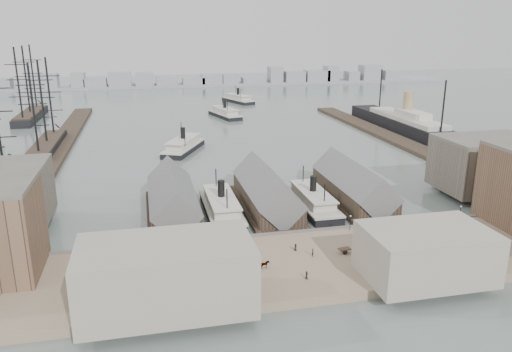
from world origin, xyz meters
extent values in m
plane|color=#576561|center=(0.00, 0.00, 0.00)|extent=(900.00, 900.00, 0.00)
cube|color=#826D57|center=(0.00, -20.00, 1.00)|extent=(180.00, 30.00, 2.00)
cube|color=#59544C|center=(0.00, -5.20, 1.15)|extent=(180.00, 1.20, 2.30)
cube|color=#2D231C|center=(-68.00, 100.00, 0.80)|extent=(10.00, 220.00, 1.60)
cube|color=#2D231C|center=(78.00, 90.00, 0.80)|extent=(10.00, 180.00, 1.60)
cube|color=#2D231C|center=(-26.00, 16.00, 0.60)|extent=(14.00, 42.00, 1.20)
cube|color=#2D231C|center=(-26.00, 17.00, 3.70)|extent=(12.00, 36.00, 5.00)
cube|color=#59595B|center=(-26.00, 17.00, 6.30)|extent=(12.60, 37.00, 12.60)
cube|color=#2D231C|center=(0.00, 16.00, 0.60)|extent=(14.00, 42.00, 1.20)
cube|color=#2D231C|center=(0.00, 17.00, 3.70)|extent=(12.00, 36.00, 5.00)
cube|color=#59595B|center=(0.00, 17.00, 6.30)|extent=(12.60, 37.00, 12.60)
cube|color=#2D231C|center=(26.00, 16.00, 0.60)|extent=(14.00, 42.00, 1.20)
cube|color=#2D231C|center=(26.00, 17.00, 3.70)|extent=(12.00, 36.00, 5.00)
cube|color=#59595B|center=(26.00, 17.00, 6.30)|extent=(12.60, 37.00, 12.60)
cube|color=#60564C|center=(68.00, 15.00, 9.50)|extent=(28.00, 20.00, 15.00)
cube|color=gray|center=(20.00, -32.00, 7.00)|extent=(24.00, 16.00, 10.00)
cube|color=gray|center=(-30.00, -32.00, 8.00)|extent=(30.00, 16.00, 12.00)
cylinder|color=black|center=(-45.00, -7.00, 3.80)|extent=(0.16, 0.16, 3.60)
sphere|color=beige|center=(-45.00, -7.00, 5.70)|extent=(0.44, 0.44, 0.44)
cylinder|color=black|center=(-15.00, -7.00, 3.80)|extent=(0.16, 0.16, 3.60)
sphere|color=beige|center=(-15.00, -7.00, 5.70)|extent=(0.44, 0.44, 0.44)
cylinder|color=black|center=(15.00, -7.00, 3.80)|extent=(0.16, 0.16, 3.60)
sphere|color=beige|center=(15.00, -7.00, 5.70)|extent=(0.44, 0.44, 0.44)
cylinder|color=black|center=(45.00, -7.00, 3.80)|extent=(0.16, 0.16, 3.60)
sphere|color=beige|center=(45.00, -7.00, 5.70)|extent=(0.44, 0.44, 0.44)
cube|color=gray|center=(0.00, 340.00, 1.00)|extent=(500.00, 40.00, 2.00)
cube|color=gray|center=(-123.57, 330.00, 3.62)|extent=(14.71, 14.00, 7.23)
cube|color=gray|center=(-107.98, 330.00, 6.62)|extent=(17.63, 14.00, 13.23)
cube|color=gray|center=(-83.49, 330.00, 6.79)|extent=(10.74, 14.00, 13.58)
cube|color=gray|center=(-69.86, 330.00, 4.32)|extent=(18.06, 14.00, 8.64)
cube|color=gray|center=(-49.92, 330.00, 6.64)|extent=(18.55, 14.00, 13.29)
cube|color=gray|center=(-29.70, 330.00, 6.24)|extent=(15.33, 14.00, 12.47)
cube|color=gray|center=(-11.29, 330.00, 4.36)|extent=(17.56, 14.00, 8.72)
cube|color=gray|center=(11.96, 330.00, 3.82)|extent=(18.76, 14.00, 7.63)
cube|color=gray|center=(27.85, 330.00, 5.17)|extent=(17.61, 14.00, 10.35)
cube|color=gray|center=(44.04, 330.00, 5.15)|extent=(13.38, 14.00, 10.30)
cube|color=gray|center=(65.61, 330.00, 3.38)|extent=(20.73, 14.00, 6.75)
cube|color=gray|center=(85.69, 330.00, 7.79)|extent=(11.51, 14.00, 15.57)
cube|color=gray|center=(103.47, 330.00, 5.63)|extent=(18.17, 14.00, 11.26)
cube|color=gray|center=(125.20, 330.00, 5.92)|extent=(21.81, 14.00, 11.83)
cube|color=gray|center=(139.05, 330.00, 7.75)|extent=(11.12, 14.00, 15.50)
cube|color=gray|center=(159.69, 330.00, 5.14)|extent=(10.90, 14.00, 10.29)
cube|color=gray|center=(177.90, 330.00, 7.86)|extent=(17.95, 14.00, 15.72)
cube|color=gray|center=(197.92, 330.00, 5.26)|extent=(14.21, 14.00, 10.51)
cube|color=black|center=(-13.00, 15.13, 0.95)|extent=(8.42, 29.46, 1.89)
cube|color=beige|center=(-13.00, 15.13, 2.31)|extent=(8.84, 29.46, 0.53)
cube|color=beige|center=(-13.00, 15.13, 3.79)|extent=(6.84, 21.04, 2.31)
cube|color=beige|center=(-13.00, 15.13, 5.26)|extent=(7.37, 23.15, 0.42)
cylinder|color=black|center=(-13.00, 15.13, 7.58)|extent=(1.89, 1.89, 4.73)
cylinder|color=black|center=(-13.00, 24.60, 7.37)|extent=(0.32, 0.32, 6.31)
cylinder|color=black|center=(-13.00, 5.66, 7.37)|extent=(0.32, 0.32, 6.31)
cube|color=black|center=(13.00, 14.82, 0.91)|extent=(8.09, 28.31, 1.82)
cube|color=beige|center=(13.00, 14.82, 2.22)|extent=(8.49, 28.31, 0.51)
cube|color=beige|center=(13.00, 14.82, 3.64)|extent=(6.57, 20.22, 2.22)
cube|color=beige|center=(13.00, 14.82, 5.05)|extent=(7.08, 22.24, 0.40)
cylinder|color=black|center=(13.00, 14.82, 7.28)|extent=(1.82, 1.82, 4.55)
cylinder|color=black|center=(13.00, 23.92, 7.08)|extent=(0.30, 0.30, 6.07)
cylinder|color=black|center=(13.00, 5.73, 7.08)|extent=(0.30, 0.30, 6.07)
cube|color=black|center=(-16.92, 91.17, 0.96)|extent=(20.30, 30.63, 1.92)
cube|color=beige|center=(-16.92, 91.17, 2.34)|extent=(20.69, 30.80, 0.53)
cube|color=beige|center=(-16.92, 91.17, 3.83)|extent=(15.26, 22.23, 2.34)
cube|color=beige|center=(-16.92, 91.17, 5.32)|extent=(16.64, 24.38, 0.43)
cylinder|color=black|center=(-16.92, 91.17, 7.67)|extent=(1.92, 1.92, 4.79)
cylinder|color=black|center=(-16.92, 100.75, 7.45)|extent=(0.32, 0.32, 6.39)
cylinder|color=black|center=(-16.92, 81.58, 7.45)|extent=(0.32, 0.32, 6.39)
cube|color=black|center=(13.15, 168.44, 0.94)|extent=(15.68, 30.45, 1.88)
cube|color=beige|center=(13.15, 168.44, 2.30)|extent=(16.09, 30.56, 0.52)
cube|color=beige|center=(13.15, 168.44, 3.76)|extent=(12.00, 21.96, 2.30)
cube|color=beige|center=(13.15, 168.44, 5.23)|extent=(13.04, 24.12, 0.42)
cylinder|color=black|center=(13.15, 168.44, 7.53)|extent=(1.88, 1.88, 4.71)
cylinder|color=black|center=(13.15, 177.85, 7.32)|extent=(0.31, 0.31, 6.27)
cylinder|color=black|center=(13.15, 159.03, 7.32)|extent=(0.31, 0.31, 6.27)
cube|color=black|center=(31.50, 224.14, 0.95)|extent=(18.31, 30.65, 1.90)
cube|color=beige|center=(31.50, 224.14, 2.32)|extent=(18.71, 30.80, 0.53)
cube|color=beige|center=(31.50, 224.14, 3.80)|extent=(13.86, 22.18, 2.32)
cube|color=beige|center=(31.50, 224.14, 5.28)|extent=(15.09, 24.35, 0.42)
cylinder|color=black|center=(31.50, 224.14, 7.60)|extent=(1.90, 1.90, 4.75)
cylinder|color=black|center=(31.50, 233.65, 7.39)|extent=(0.32, 0.32, 6.34)
cylinder|color=black|center=(31.50, 214.64, 7.39)|extent=(0.32, 0.32, 6.34)
cube|color=black|center=(-72.08, 105.14, 1.80)|extent=(9.02, 52.11, 3.61)
cube|color=#2D231C|center=(-72.08, 105.14, 3.91)|extent=(8.52, 46.90, 0.60)
cylinder|color=black|center=(-72.08, 86.91, 20.04)|extent=(0.80, 0.80, 34.07)
cylinder|color=black|center=(-72.08, 105.14, 20.04)|extent=(0.80, 0.80, 34.07)
cylinder|color=black|center=(-72.08, 123.38, 20.04)|extent=(0.80, 0.80, 34.07)
cube|color=black|center=(-93.54, 184.60, 1.95)|extent=(9.75, 54.17, 3.90)
cube|color=#2D231C|center=(-93.54, 184.60, 4.23)|extent=(9.21, 48.75, 0.65)
cylinder|color=black|center=(-93.54, 165.64, 21.67)|extent=(0.87, 0.87, 36.83)
cylinder|color=black|center=(-93.54, 184.60, 21.67)|extent=(0.87, 0.87, 36.83)
cylinder|color=black|center=(-93.54, 203.56, 21.67)|extent=(0.87, 0.87, 36.83)
cube|color=black|center=(92.00, 105.77, 3.14)|extent=(13.61, 99.47, 6.28)
cube|color=beige|center=(92.00, 105.77, 7.33)|extent=(11.52, 57.59, 2.09)
cube|color=beige|center=(92.00, 100.54, 9.95)|extent=(8.38, 20.94, 3.14)
cylinder|color=tan|center=(92.00, 105.77, 14.66)|extent=(4.61, 4.61, 10.47)
cube|color=black|center=(39.39, -16.53, 2.36)|extent=(2.38, 8.66, 0.72)
cube|color=#2C3426|center=(39.39, -16.53, 3.90)|extent=(2.48, 9.11, 2.36)
cube|color=#59595B|center=(39.39, -16.53, 5.22)|extent=(2.67, 9.48, 0.27)
imported|color=black|center=(-41.81, -17.94, 2.73)|extent=(1.50, 1.38, 1.45)
cube|color=#3F2D21|center=(-44.37, -18.39, 2.90)|extent=(2.82, 1.93, 0.25)
cylinder|color=black|center=(-44.25, -19.08, 2.55)|extent=(1.10, 0.27, 1.10)
cylinder|color=black|center=(-44.49, -17.70, 2.55)|extent=(1.10, 0.27, 1.10)
imported|color=black|center=(-9.97, -21.90, 2.82)|extent=(2.10, 1.32, 1.65)
cube|color=#3F2D21|center=(-12.50, -21.28, 2.90)|extent=(2.88, 2.07, 0.25)
cylinder|color=black|center=(-12.66, -21.96, 2.55)|extent=(1.09, 0.34, 1.10)
cylinder|color=black|center=(-12.33, -20.60, 2.55)|extent=(1.09, 0.34, 1.10)
imported|color=black|center=(11.29, -19.12, 2.71)|extent=(1.41, 1.58, 1.43)
cube|color=#3F2D21|center=(8.72, -18.74, 2.90)|extent=(2.79, 1.86, 0.25)
cylinder|color=black|center=(8.61, -19.43, 2.55)|extent=(1.10, 0.24, 1.10)
cylinder|color=black|center=(8.82, -18.05, 2.55)|extent=(1.10, 0.24, 1.10)
imported|color=black|center=(-45.85, -15.08, 2.79)|extent=(0.70, 0.71, 1.58)
imported|color=black|center=(-32.78, -17.80, 2.87)|extent=(0.86, 0.99, 1.75)
imported|color=black|center=(-14.86, -12.50, 2.79)|extent=(1.03, 0.60, 1.59)
imported|color=black|center=(-14.32, -24.22, 2.86)|extent=(1.06, 0.95, 1.73)
imported|color=black|center=(-1.27, -15.06, 2.79)|extent=(0.87, 0.67, 1.57)
imported|color=black|center=(1.49, -18.65, 2.90)|extent=(0.52, 0.68, 1.79)
imported|color=black|center=(29.51, -9.24, 2.85)|extent=(1.05, 1.04, 1.71)
imported|color=black|center=(29.59, -26.39, 2.88)|extent=(1.28, 0.96, 1.76)
imported|color=black|center=(32.92, -13.47, 2.86)|extent=(1.08, 0.86, 1.72)
imported|color=black|center=(-3.01, -28.00, 2.82)|extent=(0.54, 0.81, 1.63)
imported|color=black|center=(34.19, -12.24, 2.84)|extent=(0.87, 1.20, 1.67)
camera|label=1|loc=(-32.05, -111.43, 49.23)|focal=35.00mm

